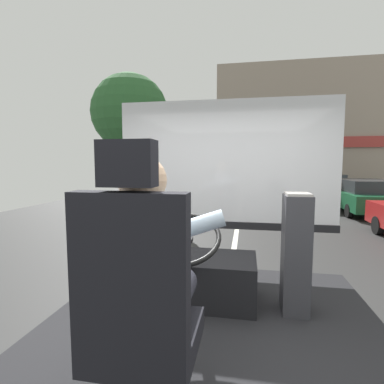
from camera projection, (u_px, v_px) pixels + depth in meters
name	position (u px, v px, depth m)	size (l,w,h in m)	color
ground	(239.00, 216.00, 10.59)	(18.00, 44.00, 0.06)	#2C2C2C
driver_seat	(140.00, 315.00, 1.30)	(0.48, 0.48, 1.32)	black
bus_driver	(148.00, 264.00, 1.40)	(0.72, 0.54, 0.81)	#282833
steering_console	(193.00, 276.00, 2.62)	(1.10, 1.01, 0.83)	black
fare_box	(296.00, 253.00, 2.40)	(0.21, 0.27, 0.99)	#333338
windshield_panel	(225.00, 179.00, 3.40)	(2.50, 0.08, 1.48)	silver
street_tree	(130.00, 113.00, 9.41)	(2.44, 2.44, 4.70)	#4C3828
shop_building	(310.00, 132.00, 18.84)	(11.64, 4.32, 7.74)	gray
parked_car_green	(364.00, 196.00, 11.04)	(1.93, 4.12, 1.26)	#195633
parked_car_white	(323.00, 185.00, 15.90)	(1.95, 4.17, 1.29)	silver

